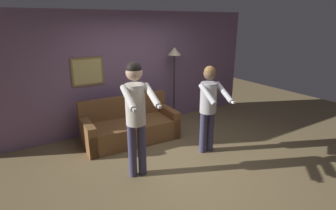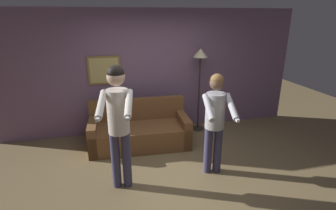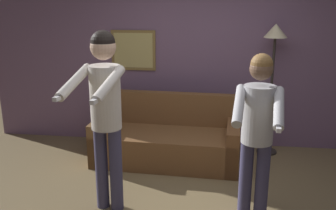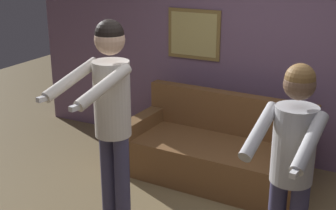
% 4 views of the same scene
% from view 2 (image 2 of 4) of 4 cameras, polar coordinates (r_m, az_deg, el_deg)
% --- Properties ---
extents(ground_plane, '(12.00, 12.00, 0.00)m').
position_cam_2_polar(ground_plane, '(4.33, 1.99, -15.50)').
color(ground_plane, olive).
extents(back_wall_assembly, '(6.40, 0.09, 2.60)m').
position_cam_2_polar(back_wall_assembly, '(5.65, -3.44, 7.16)').
color(back_wall_assembly, slate).
rests_on(back_wall_assembly, ground_plane).
extents(couch, '(1.94, 0.94, 0.87)m').
position_cam_2_polar(couch, '(5.22, -6.22, -5.79)').
color(couch, brown).
rests_on(couch, ground_plane).
extents(torchiere_lamp, '(0.31, 0.31, 1.81)m').
position_cam_2_polar(torchiere_lamp, '(5.60, 6.99, 8.79)').
color(torchiere_lamp, '#332D28').
rests_on(torchiere_lamp, ground_plane).
extents(person_standing_left, '(0.51, 0.77, 1.84)m').
position_cam_2_polar(person_standing_left, '(3.66, -10.80, -2.40)').
color(person_standing_left, '#434063').
rests_on(person_standing_left, ground_plane).
extents(person_standing_right, '(0.49, 0.68, 1.64)m').
position_cam_2_polar(person_standing_right, '(4.08, 10.25, -2.37)').
color(person_standing_right, '#3F3C61').
rests_on(person_standing_right, ground_plane).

